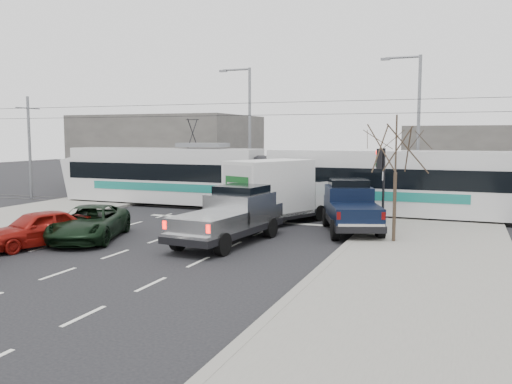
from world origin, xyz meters
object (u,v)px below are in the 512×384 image
(street_lamp_far, at_px, (247,124))
(navy_pickup, at_px, (350,206))
(silver_pickup, at_px, (232,215))
(street_lamp_near, at_px, (415,122))
(green_car, at_px, (89,223))
(red_car, at_px, (37,228))
(bare_tree, at_px, (396,150))
(tram, at_px, (265,178))
(traffic_signal, at_px, (381,170))
(box_truck, at_px, (277,192))

(street_lamp_far, distance_m, navy_pickup, 15.22)
(street_lamp_far, relative_size, silver_pickup, 1.40)
(street_lamp_near, xyz_separation_m, silver_pickup, (-5.95, -13.32, -3.99))
(green_car, distance_m, red_car, 2.11)
(navy_pickup, xyz_separation_m, green_car, (-9.74, -5.90, -0.44))
(bare_tree, relative_size, navy_pickup, 0.85)
(tram, xyz_separation_m, red_car, (-4.78, -12.78, -1.16))
(street_lamp_near, height_order, silver_pickup, street_lamp_near)
(bare_tree, height_order, silver_pickup, bare_tree)
(bare_tree, xyz_separation_m, green_car, (-11.96, -3.56, -3.08))
(tram, xyz_separation_m, silver_pickup, (1.99, -9.21, -0.75))
(traffic_signal, bearing_deg, red_car, -141.64)
(silver_pickup, relative_size, green_car, 1.26)
(bare_tree, bearing_deg, red_car, -157.46)
(traffic_signal, height_order, street_lamp_far, street_lamp_far)
(bare_tree, distance_m, street_lamp_far, 17.97)
(green_car, bearing_deg, box_truck, 28.89)
(bare_tree, relative_size, silver_pickup, 0.78)
(bare_tree, bearing_deg, tram, 138.08)
(bare_tree, relative_size, red_car, 1.19)
(traffic_signal, distance_m, navy_pickup, 2.54)
(tram, xyz_separation_m, box_truck, (2.19, -4.15, -0.32))
(street_lamp_near, height_order, street_lamp_far, same)
(street_lamp_near, xyz_separation_m, street_lamp_far, (-11.50, 2.00, 0.00))
(bare_tree, relative_size, street_lamp_far, 0.56)
(street_lamp_near, height_order, tram, street_lamp_near)
(tram, distance_m, silver_pickup, 9.45)
(navy_pickup, height_order, red_car, navy_pickup)
(navy_pickup, height_order, green_car, navy_pickup)
(traffic_signal, bearing_deg, silver_pickup, -131.25)
(tram, bearing_deg, bare_tree, -41.38)
(street_lamp_far, xyz_separation_m, box_truck, (5.76, -10.26, -3.56))
(silver_pickup, height_order, box_truck, box_truck)
(bare_tree, bearing_deg, traffic_signal, 105.76)
(box_truck, bearing_deg, tram, 142.09)
(bare_tree, relative_size, street_lamp_near, 0.56)
(traffic_signal, bearing_deg, navy_pickup, -123.40)
(street_lamp_near, distance_m, box_truck, 10.67)
(street_lamp_near, xyz_separation_m, red_car, (-12.71, -16.90, -4.40))
(box_truck, height_order, navy_pickup, box_truck)
(traffic_signal, xyz_separation_m, box_truck, (-4.90, -0.76, -1.18))
(tram, bearing_deg, box_truck, -61.58)
(bare_tree, distance_m, box_truck, 7.20)
(silver_pickup, bearing_deg, bare_tree, 22.67)
(silver_pickup, xyz_separation_m, box_truck, (0.21, 5.06, 0.43))
(tram, xyz_separation_m, navy_pickup, (6.00, -5.04, -0.73))
(street_lamp_near, relative_size, street_lamp_far, 1.00)
(street_lamp_near, height_order, green_car, street_lamp_near)
(box_truck, bearing_deg, silver_pickup, -68.12)
(street_lamp_far, distance_m, tram, 7.79)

